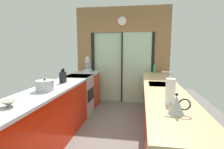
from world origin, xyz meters
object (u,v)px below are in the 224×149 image
at_px(mixing_bowl, 9,104).
at_px(knife_block, 63,77).
at_px(stand_mixer, 88,66).
at_px(stock_pot, 45,86).
at_px(kettle, 176,105).
at_px(oven_range, 79,95).
at_px(paper_towel_roll, 170,91).
at_px(soap_bottle, 155,69).

xyz_separation_m(mixing_bowl, knife_block, (0.00, 1.41, 0.07)).
bearing_deg(stand_mixer, knife_block, -90.00).
distance_m(stock_pot, kettle, 1.92).
height_order(oven_range, kettle, kettle).
relative_size(oven_range, mixing_bowl, 5.09).
height_order(kettle, paper_towel_roll, paper_towel_roll).
relative_size(knife_block, stand_mixer, 0.66).
distance_m(mixing_bowl, paper_towel_roll, 1.84).
relative_size(stand_mixer, paper_towel_roll, 1.31).
relative_size(stand_mixer, stock_pot, 1.52).
height_order(knife_block, stand_mixer, stand_mixer).
relative_size(knife_block, stock_pot, 0.99).
bearing_deg(stock_pot, soap_bottle, 52.08).
relative_size(mixing_bowl, knife_block, 0.66).
bearing_deg(soap_bottle, stock_pot, -127.92).
bearing_deg(stock_pot, oven_range, 90.69).
distance_m(mixing_bowl, kettle, 1.78).
bearing_deg(mixing_bowl, stand_mixer, 90.00).
relative_size(oven_range, stand_mixer, 2.19).
bearing_deg(mixing_bowl, paper_towel_roll, 14.19).
relative_size(stock_pot, kettle, 1.11).
bearing_deg(soap_bottle, paper_towel_roll, -90.00).
bearing_deg(oven_range, soap_bottle, 23.01).
bearing_deg(knife_block, paper_towel_roll, -28.25).
xyz_separation_m(stock_pot, paper_towel_roll, (1.78, -0.32, 0.06)).
relative_size(stock_pot, soap_bottle, 1.07).
height_order(mixing_bowl, knife_block, knife_block).
bearing_deg(mixing_bowl, stock_pot, 90.00).
height_order(knife_block, soap_bottle, knife_block).
bearing_deg(stock_pot, mixing_bowl, -90.00).
relative_size(stand_mixer, kettle, 1.69).
xyz_separation_m(oven_range, mixing_bowl, (0.02, -2.29, 0.50)).
bearing_deg(paper_towel_roll, kettle, -89.66).
relative_size(mixing_bowl, stand_mixer, 0.43).
distance_m(oven_range, paper_towel_roll, 2.64).
distance_m(mixing_bowl, stock_pot, 0.77).
xyz_separation_m(knife_block, soap_bottle, (1.78, 1.65, 0.01)).
xyz_separation_m(stand_mixer, stock_pot, (-0.00, -2.22, -0.08)).
bearing_deg(mixing_bowl, knife_block, 90.00).
xyz_separation_m(knife_block, paper_towel_roll, (1.78, -0.96, 0.04)).
relative_size(soap_bottle, paper_towel_roll, 0.81).
relative_size(oven_range, soap_bottle, 3.56).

